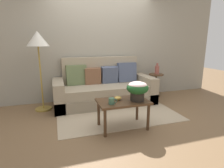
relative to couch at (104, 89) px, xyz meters
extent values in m
plane|color=brown|center=(0.07, -0.64, -0.33)|extent=(14.00, 14.00, 0.00)
cube|color=gray|center=(0.07, 0.48, 1.01)|extent=(6.40, 0.12, 2.70)
cube|color=tan|center=(0.07, -0.62, -0.33)|extent=(2.34, 1.70, 0.01)
cube|color=gray|center=(0.00, -0.08, -0.21)|extent=(2.28, 0.93, 0.25)
cube|color=gray|center=(0.00, -0.10, 0.01)|extent=(1.84, 0.83, 0.20)
cube|color=gray|center=(0.00, 0.30, 0.31)|extent=(1.84, 0.17, 0.84)
cube|color=gray|center=(-1.03, -0.08, -0.03)|extent=(0.22, 0.93, 0.61)
cube|color=gray|center=(1.03, -0.08, -0.03)|extent=(0.22, 0.93, 0.61)
cube|color=#4C5670|center=(0.62, 0.15, 0.35)|extent=(0.47, 0.19, 0.48)
cube|color=#607047|center=(-0.61, 0.15, 0.34)|extent=(0.46, 0.19, 0.46)
cube|color=brown|center=(-0.24, 0.14, 0.30)|extent=(0.38, 0.19, 0.38)
cube|color=#4C5670|center=(0.17, 0.13, 0.31)|extent=(0.39, 0.22, 0.41)
cylinder|color=#442D1B|center=(-0.41, -1.56, -0.11)|extent=(0.05, 0.05, 0.45)
cylinder|color=#442D1B|center=(0.32, -1.56, -0.11)|extent=(0.05, 0.05, 0.45)
cylinder|color=#442D1B|center=(-0.41, -1.14, -0.11)|extent=(0.05, 0.05, 0.45)
cylinder|color=#442D1B|center=(0.32, -1.14, -0.11)|extent=(0.05, 0.05, 0.45)
cube|color=#4C331E|center=(-0.05, -1.35, 0.13)|extent=(0.83, 0.52, 0.03)
cylinder|color=#4C331E|center=(1.45, 0.12, -0.32)|extent=(0.25, 0.25, 0.03)
cylinder|color=#4C331E|center=(1.45, 0.12, -0.04)|extent=(0.05, 0.05, 0.54)
cylinder|color=#4C331E|center=(1.45, 0.12, 0.25)|extent=(0.39, 0.39, 0.03)
cylinder|color=olive|center=(-1.36, -0.04, -0.32)|extent=(0.34, 0.34, 0.03)
cylinder|color=olive|center=(-1.36, -0.04, 0.35)|extent=(0.03, 0.03, 1.30)
cone|color=beige|center=(-1.36, -0.04, 1.14)|extent=(0.44, 0.44, 0.29)
cylinder|color=black|center=(0.17, -1.42, 0.22)|extent=(0.23, 0.23, 0.15)
ellipsoid|color=#1E5123|center=(0.17, -1.42, 0.36)|extent=(0.35, 0.35, 0.20)
ellipsoid|color=beige|center=(0.17, -1.42, 0.41)|extent=(0.30, 0.30, 0.11)
cylinder|color=#3D664C|center=(-0.28, -1.46, 0.19)|extent=(0.09, 0.09, 0.10)
torus|color=#3D664C|center=(-0.22, -1.46, 0.19)|extent=(0.07, 0.01, 0.07)
cylinder|color=gold|center=(-0.11, -1.30, 0.15)|extent=(0.05, 0.05, 0.02)
ellipsoid|color=gold|center=(-0.11, -1.30, 0.18)|extent=(0.12, 0.12, 0.05)
cylinder|color=#934C42|center=(1.46, 0.13, 0.37)|extent=(0.11, 0.11, 0.21)
cylinder|color=#934C42|center=(1.46, 0.13, 0.51)|extent=(0.05, 0.05, 0.07)
camera|label=1|loc=(-1.07, -4.00, 1.08)|focal=29.23mm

